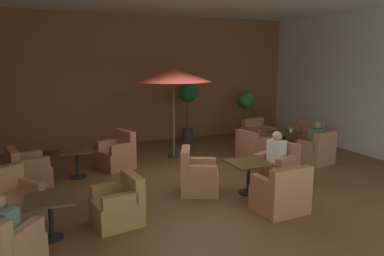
{
  "coord_description": "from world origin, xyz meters",
  "views": [
    {
      "loc": [
        -3.3,
        -7.18,
        2.64
      ],
      "look_at": [
        0.0,
        0.43,
        1.09
      ],
      "focal_mm": 34.15,
      "sensor_mm": 36.0,
      "label": 1
    }
  ],
  "objects_px": {
    "potted_tree_mid_left": "(188,100)",
    "armchair_mid_center_north": "(28,171)",
    "cafe_table_mid_center": "(77,156)",
    "armchair_front_left_west": "(317,152)",
    "armchair_rear_right_south": "(119,206)",
    "iced_drink_cup": "(291,130)",
    "armchair_mid_center_east": "(117,155)",
    "patron_by_window": "(0,223)",
    "patio_umbrella_tall_red": "(173,75)",
    "armchair_front_left_south": "(254,148)",
    "armchair_front_right_south": "(281,194)",
    "cafe_table_front_left": "(285,138)",
    "armchair_front_right_north": "(277,168)",
    "armchair_front_left_north": "(306,138)",
    "armchair_front_right_east": "(198,177)",
    "potted_tree_left_corner": "(246,106)",
    "cafe_table_front_right": "(249,168)",
    "patron_with_friend": "(277,149)",
    "cafe_table_rear_right": "(50,206)",
    "armchair_rear_right_east": "(0,254)",
    "patron_blue_shirt": "(316,136)",
    "armchair_front_left_east": "(258,137)",
    "armchair_rear_right_north": "(10,203)"
  },
  "relations": [
    {
      "from": "armchair_front_right_east",
      "to": "patron_blue_shirt",
      "type": "height_order",
      "value": "patron_blue_shirt"
    },
    {
      "from": "armchair_front_left_north",
      "to": "armchair_front_left_west",
      "type": "height_order",
      "value": "armchair_front_left_west"
    },
    {
      "from": "potted_tree_left_corner",
      "to": "armchair_front_right_north",
      "type": "bearing_deg",
      "value": -112.78
    },
    {
      "from": "armchair_front_right_east",
      "to": "iced_drink_cup",
      "type": "xyz_separation_m",
      "value": [
        3.62,
        1.68,
        0.37
      ]
    },
    {
      "from": "armchair_mid_center_north",
      "to": "armchair_rear_right_north",
      "type": "relative_size",
      "value": 0.87
    },
    {
      "from": "armchair_mid_center_north",
      "to": "potted_tree_mid_left",
      "type": "bearing_deg",
      "value": 28.04
    },
    {
      "from": "potted_tree_mid_left",
      "to": "armchair_mid_center_north",
      "type": "bearing_deg",
      "value": -151.96
    },
    {
      "from": "armchair_mid_center_north",
      "to": "patio_umbrella_tall_red",
      "type": "relative_size",
      "value": 0.38
    },
    {
      "from": "armchair_front_left_west",
      "to": "armchair_front_left_south",
      "type": "bearing_deg",
      "value": 143.12
    },
    {
      "from": "potted_tree_left_corner",
      "to": "cafe_table_front_right",
      "type": "bearing_deg",
      "value": -120.94
    },
    {
      "from": "armchair_mid_center_east",
      "to": "patron_blue_shirt",
      "type": "distance_m",
      "value": 5.07
    },
    {
      "from": "cafe_table_mid_center",
      "to": "armchair_front_left_west",
      "type": "bearing_deg",
      "value": -12.6
    },
    {
      "from": "cafe_table_mid_center",
      "to": "armchair_rear_right_south",
      "type": "xyz_separation_m",
      "value": [
        0.35,
        -2.76,
        -0.19
      ]
    },
    {
      "from": "cafe_table_rear_right",
      "to": "armchair_rear_right_east",
      "type": "relative_size",
      "value": 0.69
    },
    {
      "from": "armchair_front_right_east",
      "to": "cafe_table_mid_center",
      "type": "distance_m",
      "value": 2.9
    },
    {
      "from": "armchair_front_right_north",
      "to": "armchair_mid_center_north",
      "type": "bearing_deg",
      "value": 159.68
    },
    {
      "from": "armchair_front_right_east",
      "to": "armchair_rear_right_north",
      "type": "relative_size",
      "value": 0.9
    },
    {
      "from": "armchair_front_left_north",
      "to": "patio_umbrella_tall_red",
      "type": "distance_m",
      "value": 4.5
    },
    {
      "from": "armchair_mid_center_east",
      "to": "patron_by_window",
      "type": "height_order",
      "value": "patron_by_window"
    },
    {
      "from": "armchair_front_right_south",
      "to": "iced_drink_cup",
      "type": "height_order",
      "value": "armchair_front_right_south"
    },
    {
      "from": "armchair_front_left_north",
      "to": "potted_tree_left_corner",
      "type": "xyz_separation_m",
      "value": [
        -0.96,
        1.9,
        0.8
      ]
    },
    {
      "from": "patron_blue_shirt",
      "to": "cafe_table_front_right",
      "type": "bearing_deg",
      "value": -157.07
    },
    {
      "from": "armchair_rear_right_east",
      "to": "iced_drink_cup",
      "type": "bearing_deg",
      "value": 26.05
    },
    {
      "from": "armchair_mid_center_north",
      "to": "cafe_table_rear_right",
      "type": "distance_m",
      "value": 2.71
    },
    {
      "from": "cafe_table_front_left",
      "to": "armchair_front_left_south",
      "type": "relative_size",
      "value": 0.88
    },
    {
      "from": "armchair_front_right_north",
      "to": "potted_tree_mid_left",
      "type": "bearing_deg",
      "value": 93.55
    },
    {
      "from": "armchair_mid_center_north",
      "to": "armchair_front_right_north",
      "type": "bearing_deg",
      "value": -20.32
    },
    {
      "from": "armchair_front_left_west",
      "to": "armchair_mid_center_north",
      "type": "relative_size",
      "value": 0.92
    },
    {
      "from": "armchair_rear_right_east",
      "to": "patio_umbrella_tall_red",
      "type": "relative_size",
      "value": 0.43
    },
    {
      "from": "armchair_mid_center_north",
      "to": "patron_with_friend",
      "type": "xyz_separation_m",
      "value": [
        4.97,
        -1.87,
        0.42
      ]
    },
    {
      "from": "armchair_front_left_west",
      "to": "armchair_mid_center_north",
      "type": "distance_m",
      "value": 6.91
    },
    {
      "from": "armchair_front_left_west",
      "to": "armchair_rear_right_south",
      "type": "relative_size",
      "value": 1.07
    },
    {
      "from": "armchair_front_left_south",
      "to": "cafe_table_rear_right",
      "type": "xyz_separation_m",
      "value": [
        -5.2,
        -2.55,
        0.21
      ]
    },
    {
      "from": "armchair_front_left_east",
      "to": "potted_tree_mid_left",
      "type": "distance_m",
      "value": 2.48
    },
    {
      "from": "armchair_front_right_south",
      "to": "patron_by_window",
      "type": "height_order",
      "value": "patron_by_window"
    },
    {
      "from": "cafe_table_mid_center",
      "to": "armchair_mid_center_north",
      "type": "height_order",
      "value": "armchair_mid_center_north"
    },
    {
      "from": "armchair_rear_right_south",
      "to": "iced_drink_cup",
      "type": "bearing_deg",
      "value": 24.52
    },
    {
      "from": "armchair_mid_center_east",
      "to": "patron_with_friend",
      "type": "height_order",
      "value": "patron_with_friend"
    },
    {
      "from": "armchair_front_right_east",
      "to": "armchair_front_right_south",
      "type": "xyz_separation_m",
      "value": [
        0.96,
        -1.44,
        -0.02
      ]
    },
    {
      "from": "cafe_table_rear_right",
      "to": "armchair_front_right_south",
      "type": "bearing_deg",
      "value": -8.25
    },
    {
      "from": "armchair_front_right_south",
      "to": "iced_drink_cup",
      "type": "relative_size",
      "value": 7.83
    },
    {
      "from": "patron_by_window",
      "to": "patron_with_friend",
      "type": "relative_size",
      "value": 0.9
    },
    {
      "from": "cafe_table_front_right",
      "to": "cafe_table_front_left",
      "type": "bearing_deg",
      "value": 40.71
    },
    {
      "from": "armchair_front_left_north",
      "to": "armchair_rear_right_south",
      "type": "bearing_deg",
      "value": -155.23
    },
    {
      "from": "cafe_table_front_right",
      "to": "cafe_table_mid_center",
      "type": "distance_m",
      "value": 3.87
    },
    {
      "from": "cafe_table_front_left",
      "to": "armchair_front_left_south",
      "type": "xyz_separation_m",
      "value": [
        -1.1,
        -0.14,
        -0.18
      ]
    },
    {
      "from": "armchair_front_right_north",
      "to": "patron_with_friend",
      "type": "relative_size",
      "value": 1.4
    },
    {
      "from": "patron_with_friend",
      "to": "armchair_front_right_south",
      "type": "bearing_deg",
      "value": -122.85
    },
    {
      "from": "cafe_table_front_left",
      "to": "patio_umbrella_tall_red",
      "type": "distance_m",
      "value": 3.58
    },
    {
      "from": "cafe_table_mid_center",
      "to": "armchair_rear_right_east",
      "type": "distance_m",
      "value": 3.97
    }
  ]
}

